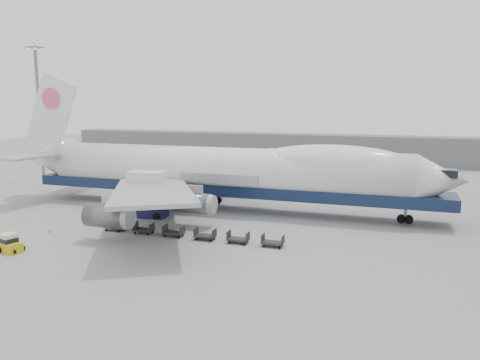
% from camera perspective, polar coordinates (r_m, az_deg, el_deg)
% --- Properties ---
extents(ground, '(260.00, 260.00, 0.00)m').
position_cam_1_polar(ground, '(56.81, -6.70, -6.11)').
color(ground, gray).
rests_on(ground, ground).
extents(apron_line, '(60.00, 0.15, 0.01)m').
position_cam_1_polar(apron_line, '(51.69, -9.59, -7.76)').
color(apron_line, gold).
rests_on(apron_line, ground).
extents(hangar, '(110.00, 8.00, 7.00)m').
position_cam_1_polar(hangar, '(124.53, 3.03, 4.11)').
color(hangar, slate).
rests_on(hangar, ground).
extents(floodlight_mast, '(2.40, 2.40, 25.43)m').
position_cam_1_polar(floodlight_mast, '(98.49, -23.32, 8.20)').
color(floodlight_mast, slate).
rests_on(floodlight_mast, ground).
extents(airliner, '(67.00, 55.30, 19.98)m').
position_cam_1_polar(airliner, '(66.21, -1.82, 1.17)').
color(airliner, white).
rests_on(airliner, ground).
extents(catering_truck, '(5.38, 3.97, 6.13)m').
position_cam_1_polar(catering_truck, '(63.42, -11.24, -1.38)').
color(catering_truck, '#181C48').
rests_on(catering_truck, ground).
extents(baggage_tug, '(2.88, 2.04, 1.91)m').
position_cam_1_polar(baggage_tug, '(53.85, -26.30, -7.00)').
color(baggage_tug, gold).
rests_on(baggage_tug, ground).
extents(traffic_cone, '(0.38, 0.38, 0.55)m').
position_cam_1_polar(traffic_cone, '(59.85, -22.21, -5.70)').
color(traffic_cone, '#E65E0C').
rests_on(traffic_cone, ground).
extents(dolly_0, '(2.30, 1.35, 1.30)m').
position_cam_1_polar(dolly_0, '(58.11, -15.00, -5.47)').
color(dolly_0, '#2D2D30').
rests_on(dolly_0, ground).
extents(dolly_1, '(2.30, 1.35, 1.30)m').
position_cam_1_polar(dolly_1, '(56.08, -11.66, -5.89)').
color(dolly_1, '#2D2D30').
rests_on(dolly_1, ground).
extents(dolly_2, '(2.30, 1.35, 1.30)m').
position_cam_1_polar(dolly_2, '(54.25, -8.09, -6.31)').
color(dolly_2, '#2D2D30').
rests_on(dolly_2, ground).
extents(dolly_3, '(2.30, 1.35, 1.30)m').
position_cam_1_polar(dolly_3, '(52.65, -4.27, -6.73)').
color(dolly_3, '#2D2D30').
rests_on(dolly_3, ground).
extents(dolly_4, '(2.30, 1.35, 1.30)m').
position_cam_1_polar(dolly_4, '(51.30, -0.22, -7.14)').
color(dolly_4, '#2D2D30').
rests_on(dolly_4, ground).
extents(dolly_5, '(2.30, 1.35, 1.30)m').
position_cam_1_polar(dolly_5, '(50.21, 4.02, -7.54)').
color(dolly_5, '#2D2D30').
rests_on(dolly_5, ground).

